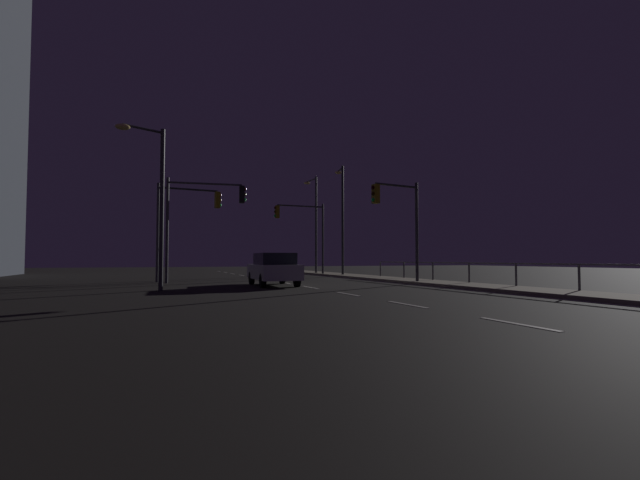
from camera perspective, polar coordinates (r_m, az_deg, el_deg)
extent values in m
plane|color=black|center=(20.48, -1.69, -6.06)|extent=(112.00, 112.00, 0.00)
cube|color=gray|center=(23.65, 14.24, -5.33)|extent=(2.33, 77.00, 0.14)
cube|color=silver|center=(9.68, 24.08, -9.83)|extent=(0.14, 2.00, 0.01)
cube|color=silver|center=(12.80, 11.16, -8.14)|extent=(0.14, 2.00, 0.01)
cube|color=silver|center=(16.31, 3.59, -6.95)|extent=(0.14, 2.00, 0.01)
cube|color=silver|center=(20.01, -1.22, -6.12)|extent=(0.14, 2.00, 0.01)
cube|color=silver|center=(23.80, -4.50, -5.53)|extent=(0.14, 2.00, 0.01)
cube|color=silver|center=(27.66, -6.87, -5.10)|extent=(0.14, 2.00, 0.01)
cube|color=silver|center=(31.55, -8.66, -4.76)|extent=(0.14, 2.00, 0.01)
cube|color=silver|center=(35.46, -10.05, -4.49)|extent=(0.14, 2.00, 0.01)
cube|color=silver|center=(39.39, -11.17, -4.28)|extent=(0.14, 2.00, 0.01)
cube|color=silver|center=(43.34, -12.08, -4.10)|extent=(0.14, 2.00, 0.01)
cube|color=silver|center=(47.29, -12.84, -3.95)|extent=(0.14, 2.00, 0.01)
cube|color=silver|center=(27.21, 5.66, -5.14)|extent=(0.14, 53.00, 0.01)
cube|color=silver|center=(21.65, -6.04, -4.07)|extent=(1.99, 4.47, 0.70)
cube|color=#1E2328|center=(21.40, -5.88, -2.42)|extent=(1.70, 2.52, 0.55)
cylinder|color=black|center=(22.89, -8.79, -4.85)|extent=(0.24, 0.65, 0.64)
cylinder|color=black|center=(23.22, -4.88, -4.83)|extent=(0.24, 0.65, 0.64)
cylinder|color=black|center=(20.12, -7.38, -5.19)|extent=(0.24, 0.65, 0.64)
cylinder|color=black|center=(20.50, -2.98, -5.15)|extent=(0.24, 0.65, 0.64)
cylinder|color=#38383D|center=(23.64, 12.34, 1.05)|extent=(0.16, 0.16, 5.14)
cylinder|color=#2D3033|center=(23.07, 9.82, 6.92)|extent=(2.61, 0.46, 0.11)
cube|color=olive|center=(22.20, 7.18, 5.90)|extent=(0.32, 0.37, 0.95)
sphere|color=black|center=(22.16, 6.85, 6.70)|extent=(0.20, 0.20, 0.20)
sphere|color=black|center=(22.12, 6.85, 5.94)|extent=(0.20, 0.20, 0.20)
sphere|color=#19D84C|center=(22.07, 6.85, 5.17)|extent=(0.20, 0.20, 0.20)
cylinder|color=#4C4C51|center=(24.97, -19.06, 1.21)|extent=(0.16, 0.16, 5.65)
cylinder|color=#4C4C51|center=(25.17, -14.49, 7.03)|extent=(3.90, 0.59, 0.11)
cube|color=black|center=(25.14, -10.01, 5.79)|extent=(0.32, 0.37, 0.95)
sphere|color=black|center=(25.20, -9.65, 6.45)|extent=(0.20, 0.20, 0.20)
sphere|color=black|center=(25.16, -9.66, 5.78)|extent=(0.20, 0.20, 0.20)
sphere|color=#19D84C|center=(25.11, -9.66, 5.10)|extent=(0.20, 0.20, 0.20)
cylinder|color=#38383D|center=(34.92, 0.36, 0.17)|extent=(0.16, 0.16, 5.50)
cylinder|color=#2D3033|center=(34.45, -2.52, 4.38)|extent=(3.75, 0.20, 0.11)
cube|color=olive|center=(33.80, -5.52, 3.63)|extent=(0.29, 0.35, 0.95)
sphere|color=black|center=(33.79, -5.77, 4.14)|extent=(0.20, 0.20, 0.20)
sphere|color=black|center=(33.76, -5.77, 3.63)|extent=(0.20, 0.20, 0.20)
sphere|color=#19D84C|center=(33.72, -5.78, 3.13)|extent=(0.20, 0.20, 0.20)
cylinder|color=#4C4C51|center=(26.29, -20.14, 0.94)|extent=(0.16, 0.16, 5.55)
cylinder|color=#2D3033|center=(26.77, -16.51, 6.27)|extent=(3.30, 0.39, 0.11)
cube|color=olive|center=(27.01, -13.05, 5.03)|extent=(0.31, 0.36, 0.95)
sphere|color=black|center=(27.09, -12.73, 5.64)|extent=(0.20, 0.20, 0.20)
sphere|color=black|center=(27.04, -12.73, 5.01)|extent=(0.20, 0.20, 0.20)
sphere|color=#19D84C|center=(27.01, -12.74, 4.38)|extent=(0.20, 0.20, 0.20)
cylinder|color=#2D3033|center=(33.12, 2.93, 2.61)|extent=(0.18, 0.18, 8.14)
cylinder|color=#2D3033|center=(34.35, 2.63, 9.03)|extent=(0.33, 1.37, 0.10)
ellipsoid|color=#F9D172|center=(34.98, 2.36, 8.66)|extent=(0.56, 0.36, 0.24)
cylinder|color=#38383D|center=(37.12, -0.51, 2.01)|extent=(0.18, 0.18, 8.08)
cylinder|color=#4C4C51|center=(38.46, -1.11, 7.70)|extent=(0.26, 1.87, 0.10)
ellipsoid|color=#F9D172|center=(39.27, -1.69, 7.34)|extent=(0.56, 0.36, 0.24)
cylinder|color=#38383D|center=(19.37, -19.68, 3.74)|extent=(0.18, 0.18, 6.66)
cylinder|color=#38383D|center=(19.63, -21.75, 13.15)|extent=(1.53, 0.77, 0.10)
ellipsoid|color=#F9D172|center=(19.30, -24.04, 13.15)|extent=(0.56, 0.36, 0.24)
cylinder|color=#59595E|center=(18.77, 30.36, -4.17)|extent=(0.09, 0.09, 0.95)
cylinder|color=#59595E|center=(20.76, 23.90, -4.10)|extent=(0.09, 0.09, 0.95)
cylinder|color=#59595E|center=(22.97, 18.62, -4.00)|extent=(0.09, 0.09, 0.95)
cylinder|color=#59595E|center=(25.34, 14.30, -3.90)|extent=(0.09, 0.09, 0.95)
cylinder|color=#59595E|center=(27.83, 10.74, -3.80)|extent=(0.09, 0.09, 0.95)
cylinder|color=#59595E|center=(30.40, 7.77, -3.70)|extent=(0.09, 0.09, 0.95)
cube|color=slate|center=(19.73, 26.94, -2.76)|extent=(0.06, 26.85, 0.06)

